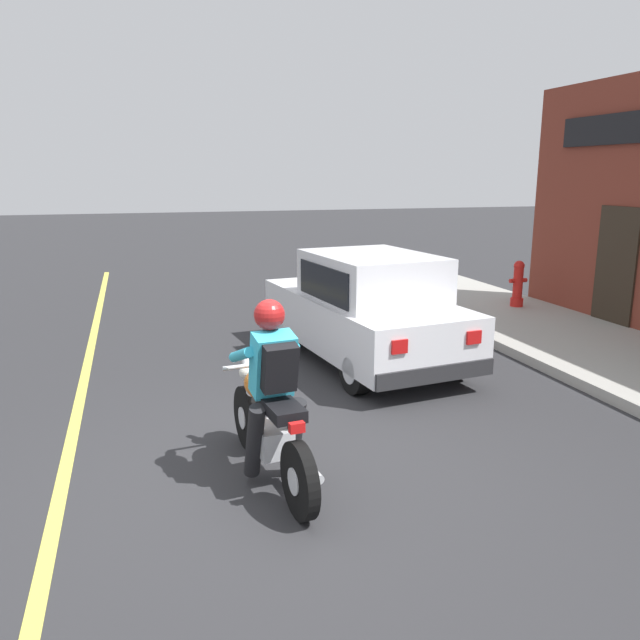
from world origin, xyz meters
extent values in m
plane|color=#2B2B2D|center=(0.00, 0.00, 0.00)|extent=(80.00, 80.00, 0.00)
cube|color=#9E9B93|center=(5.44, 3.00, 0.07)|extent=(2.60, 22.00, 0.14)
cube|color=#D1C64C|center=(-1.80, 3.00, 0.00)|extent=(0.12, 19.80, 0.01)
cube|color=#2D2319|center=(6.72, 3.65, 1.05)|extent=(0.04, 0.90, 2.10)
cylinder|color=black|center=(-0.12, 0.75, 0.31)|extent=(0.17, 0.63, 0.62)
cylinder|color=silver|center=(-0.12, 0.75, 0.31)|extent=(0.14, 0.23, 0.22)
cylinder|color=black|center=(0.04, -0.64, 0.31)|extent=(0.17, 0.63, 0.62)
cylinder|color=silver|center=(0.04, -0.64, 0.31)|extent=(0.14, 0.23, 0.22)
cube|color=silver|center=(-0.03, 0.00, 0.39)|extent=(0.32, 0.43, 0.24)
ellipsoid|color=orange|center=(-0.06, 0.25, 0.80)|extent=(0.36, 0.55, 0.24)
cube|color=black|center=(0.00, -0.23, 0.76)|extent=(0.32, 0.59, 0.10)
cylinder|color=silver|center=(-0.10, 0.65, 0.62)|extent=(0.11, 0.33, 0.68)
cylinder|color=silver|center=(-0.09, 0.53, 0.91)|extent=(0.56, 0.10, 0.04)
sphere|color=silver|center=(-0.11, 0.70, 0.79)|extent=(0.16, 0.16, 0.16)
cylinder|color=silver|center=(0.17, -0.38, 0.29)|extent=(0.14, 0.56, 0.08)
cube|color=red|center=(0.04, -0.59, 0.73)|extent=(0.13, 0.07, 0.08)
cylinder|color=black|center=(-0.20, -0.09, 0.43)|extent=(0.18, 0.36, 0.71)
cylinder|color=black|center=(0.16, -0.05, 0.43)|extent=(0.18, 0.36, 0.71)
cube|color=#33B2D1|center=(-0.02, -0.05, 1.08)|extent=(0.37, 0.36, 0.57)
cylinder|color=#33B2D1|center=(-0.25, 0.17, 1.12)|extent=(0.15, 0.53, 0.26)
cylinder|color=#33B2D1|center=(0.15, 0.21, 1.12)|extent=(0.15, 0.53, 0.26)
sphere|color=#A51919|center=(-0.03, 0.01, 1.49)|extent=(0.26, 0.26, 0.26)
cube|color=black|center=(-0.01, -0.21, 1.10)|extent=(0.31, 0.27, 0.42)
cylinder|color=black|center=(1.13, 4.27, 0.30)|extent=(0.25, 0.62, 0.60)
cylinder|color=silver|center=(1.13, 4.27, 0.30)|extent=(0.24, 0.35, 0.33)
cylinder|color=black|center=(2.56, 4.45, 0.30)|extent=(0.25, 0.62, 0.60)
cylinder|color=silver|center=(2.56, 4.45, 0.30)|extent=(0.24, 0.35, 0.33)
cylinder|color=black|center=(1.42, 1.89, 0.30)|extent=(0.25, 0.62, 0.60)
cylinder|color=silver|center=(1.42, 1.89, 0.30)|extent=(0.24, 0.35, 0.33)
cylinder|color=black|center=(2.85, 2.06, 0.30)|extent=(0.25, 0.62, 0.60)
cylinder|color=silver|center=(2.85, 2.06, 0.30)|extent=(0.24, 0.35, 0.33)
cube|color=silver|center=(1.99, 3.17, 0.60)|extent=(2.08, 3.87, 0.70)
cube|color=silver|center=(2.02, 2.92, 1.24)|extent=(1.66, 2.06, 0.66)
cube|color=black|center=(1.91, 3.78, 1.19)|extent=(1.36, 0.51, 0.51)
cube|color=black|center=(1.30, 2.83, 1.22)|extent=(0.21, 1.51, 0.46)
cube|color=black|center=(2.74, 3.01, 1.22)|extent=(0.21, 1.51, 0.46)
cube|color=silver|center=(1.26, 4.95, 0.72)|extent=(0.24, 0.07, 0.14)
cube|color=red|center=(1.71, 1.26, 0.74)|extent=(0.20, 0.06, 0.16)
cube|color=silver|center=(2.27, 5.08, 0.72)|extent=(0.24, 0.07, 0.14)
cube|color=red|center=(2.72, 1.38, 0.74)|extent=(0.20, 0.06, 0.16)
cube|color=#28282B|center=(1.77, 4.98, 0.35)|extent=(1.61, 0.31, 0.20)
cube|color=#28282B|center=(2.21, 1.35, 0.35)|extent=(1.61, 0.31, 0.20)
cylinder|color=red|center=(5.93, 5.24, 0.22)|extent=(0.24, 0.24, 0.16)
cylinder|color=red|center=(5.93, 5.24, 0.59)|extent=(0.18, 0.18, 0.58)
sphere|color=red|center=(5.93, 5.24, 0.92)|extent=(0.20, 0.20, 0.20)
cylinder|color=red|center=(5.80, 5.24, 0.64)|extent=(0.10, 0.08, 0.08)
cylinder|color=red|center=(6.06, 5.24, 0.64)|extent=(0.10, 0.08, 0.08)
camera|label=1|loc=(-1.08, -4.92, 2.63)|focal=35.00mm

